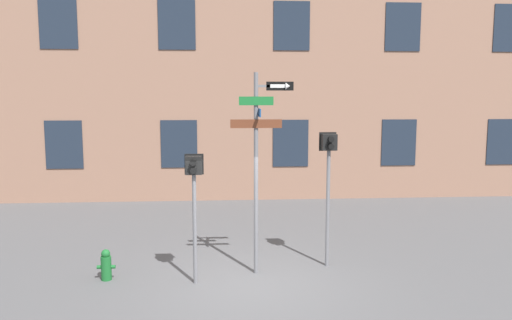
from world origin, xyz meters
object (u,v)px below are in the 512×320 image
(pedestrian_signal_right, at_px, (329,164))
(fire_hydrant, at_px, (106,265))
(street_sign_pole, at_px, (259,154))
(pedestrian_signal_left, at_px, (194,183))

(pedestrian_signal_right, xyz_separation_m, fire_hydrant, (-4.70, -0.54, -1.99))
(street_sign_pole, xyz_separation_m, pedestrian_signal_right, (1.55, 0.35, -0.26))
(street_sign_pole, xyz_separation_m, pedestrian_signal_left, (-1.32, -0.50, -0.51))
(fire_hydrant, bearing_deg, street_sign_pole, 3.40)
(street_sign_pole, height_order, pedestrian_signal_left, street_sign_pole)
(street_sign_pole, relative_size, pedestrian_signal_right, 1.43)
(street_sign_pole, bearing_deg, fire_hydrant, -176.60)
(street_sign_pole, distance_m, fire_hydrant, 3.87)
(street_sign_pole, bearing_deg, pedestrian_signal_left, -159.23)
(pedestrian_signal_left, bearing_deg, fire_hydrant, 170.33)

